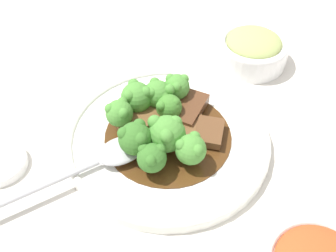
% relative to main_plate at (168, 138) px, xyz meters
% --- Properties ---
extents(ground_plane, '(4.00, 4.00, 0.00)m').
position_rel_main_plate_xyz_m(ground_plane, '(0.00, 0.00, -0.01)').
color(ground_plane, silver).
extents(main_plate, '(0.28, 0.28, 0.02)m').
position_rel_main_plate_xyz_m(main_plate, '(0.00, 0.00, 0.00)').
color(main_plate, white).
rests_on(main_plate, ground_plane).
extents(beef_strip_0, '(0.06, 0.07, 0.02)m').
position_rel_main_plate_xyz_m(beef_strip_0, '(-0.01, -0.04, 0.02)').
color(beef_strip_0, brown).
rests_on(beef_strip_0, main_plate).
extents(beef_strip_1, '(0.08, 0.06, 0.01)m').
position_rel_main_plate_xyz_m(beef_strip_1, '(-0.04, 0.03, 0.02)').
color(beef_strip_1, '#56331E').
rests_on(beef_strip_1, main_plate).
extents(beef_strip_2, '(0.05, 0.08, 0.01)m').
position_rel_main_plate_xyz_m(beef_strip_2, '(-0.01, 0.02, 0.01)').
color(beef_strip_2, brown).
rests_on(beef_strip_2, main_plate).
extents(beef_strip_3, '(0.05, 0.04, 0.01)m').
position_rel_main_plate_xyz_m(beef_strip_3, '(-0.00, 0.05, 0.01)').
color(beef_strip_3, brown).
rests_on(beef_strip_3, main_plate).
extents(broccoli_floret_0, '(0.04, 0.04, 0.04)m').
position_rel_main_plate_xyz_m(broccoli_floret_0, '(-0.06, 0.01, 0.04)').
color(broccoli_floret_0, '#7FA84C').
rests_on(broccoli_floret_0, main_plate).
extents(broccoli_floret_1, '(0.04, 0.04, 0.05)m').
position_rel_main_plate_xyz_m(broccoli_floret_1, '(0.04, -0.04, 0.04)').
color(broccoli_floret_1, '#7FA84C').
rests_on(broccoli_floret_1, main_plate).
extents(broccoli_floret_2, '(0.04, 0.04, 0.04)m').
position_rel_main_plate_xyz_m(broccoli_floret_2, '(-0.03, -0.00, 0.03)').
color(broccoli_floret_2, '#8EB756').
rests_on(broccoli_floret_2, main_plate).
extents(broccoli_floret_3, '(0.05, 0.05, 0.05)m').
position_rel_main_plate_xyz_m(broccoli_floret_3, '(0.03, -0.00, 0.04)').
color(broccoli_floret_3, '#7FA84C').
rests_on(broccoli_floret_3, main_plate).
extents(broccoli_floret_4, '(0.04, 0.04, 0.04)m').
position_rel_main_plate_xyz_m(broccoli_floret_4, '(0.05, 0.03, 0.03)').
color(broccoli_floret_4, '#8EB756').
rests_on(broccoli_floret_4, main_plate).
extents(broccoli_floret_5, '(0.04, 0.04, 0.05)m').
position_rel_main_plate_xyz_m(broccoli_floret_5, '(-0.04, -0.05, 0.04)').
color(broccoli_floret_5, '#8EB756').
rests_on(broccoli_floret_5, main_plate).
extents(broccoli_floret_6, '(0.04, 0.04, 0.04)m').
position_rel_main_plate_xyz_m(broccoli_floret_6, '(0.06, -0.02, 0.03)').
color(broccoli_floret_6, '#8EB756').
rests_on(broccoli_floret_6, main_plate).
extents(broccoli_floret_7, '(0.04, 0.04, 0.04)m').
position_rel_main_plate_xyz_m(broccoli_floret_7, '(-0.01, -0.06, 0.04)').
color(broccoli_floret_7, '#8EB756').
rests_on(broccoli_floret_7, main_plate).
extents(broccoli_floret_8, '(0.04, 0.04, 0.05)m').
position_rel_main_plate_xyz_m(broccoli_floret_8, '(-0.05, -0.02, 0.04)').
color(broccoli_floret_8, '#8EB756').
rests_on(broccoli_floret_8, main_plate).
extents(serving_spoon, '(0.15, 0.21, 0.01)m').
position_rel_main_plate_xyz_m(serving_spoon, '(0.05, -0.08, 0.02)').
color(serving_spoon, '#B7B7BC').
rests_on(serving_spoon, main_plate).
extents(side_bowl_appetizer, '(0.11, 0.11, 0.05)m').
position_rel_main_plate_xyz_m(side_bowl_appetizer, '(-0.19, 0.13, 0.02)').
color(side_bowl_appetizer, white).
rests_on(side_bowl_appetizer, ground_plane).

